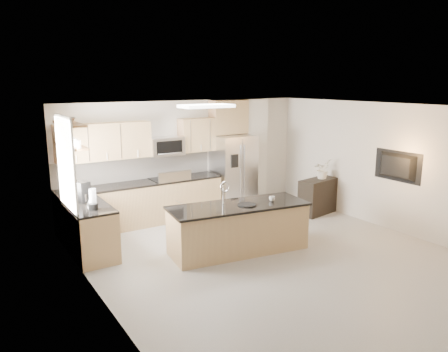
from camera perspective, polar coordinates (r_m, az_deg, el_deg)
floor at (r=7.84m, az=6.37°, el=-10.43°), size 6.50×6.50×0.00m
ceiling at (r=7.25m, az=6.85°, el=8.89°), size 6.00×6.50×0.02m
wall_back at (r=10.13m, az=-4.95°, el=2.44°), size 6.00×0.02×2.60m
wall_left at (r=6.09m, az=-16.12°, el=-4.58°), size 0.02×6.50×2.60m
wall_right at (r=9.57m, az=20.78°, el=1.12°), size 0.02×6.50×2.60m
back_counter at (r=9.53m, az=-10.54°, el=-3.44°), size 3.55×0.66×1.44m
left_counter at (r=8.12m, az=-17.26°, el=-6.64°), size 0.66×1.50×0.92m
range at (r=9.76m, az=-7.11°, el=-2.95°), size 0.76×0.64×1.14m
upper_cabinets at (r=9.38m, az=-11.66°, el=4.70°), size 3.50×0.33×0.75m
microwave at (r=9.63m, az=-7.61°, el=3.87°), size 0.76×0.40×0.40m
refrigerator at (r=10.41m, az=1.23°, el=0.46°), size 0.92×0.78×1.78m
partition_column at (r=10.94m, az=3.92°, el=3.19°), size 0.60×0.30×2.60m
window at (r=7.77m, az=-19.95°, el=1.40°), size 0.04×1.15×1.65m
shelf_lower at (r=7.84m, az=-19.37°, el=3.76°), size 0.30×1.20×0.04m
shelf_upper at (r=7.80m, az=-19.56°, el=6.45°), size 0.30×1.20×0.04m
ceiling_fixture at (r=8.35m, az=-2.33°, el=9.12°), size 1.00×0.50×0.06m
island at (r=7.91m, az=1.88°, el=-6.78°), size 2.61×1.24×1.29m
credenza at (r=10.38m, az=12.22°, el=-2.59°), size 1.08×0.61×0.82m
cup at (r=8.05m, az=6.28°, el=-2.96°), size 0.13×0.13×0.09m
platter at (r=7.75m, az=3.03°, el=-3.77°), size 0.42×0.42×0.02m
blender at (r=7.58m, az=-16.75°, el=-3.10°), size 0.15×0.15×0.36m
kettle at (r=7.86m, az=-16.93°, el=-2.96°), size 0.19×0.19×0.23m
coffee_maker at (r=8.10m, az=-17.99°, el=-2.04°), size 0.26×0.29×0.37m
bowl at (r=7.95m, az=-19.84°, el=7.01°), size 0.44×0.44×0.10m
flower_vase at (r=10.29m, az=12.74°, el=1.51°), size 0.77×0.73×0.67m
television at (r=9.38m, az=21.43°, el=1.17°), size 0.14×1.08×0.62m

